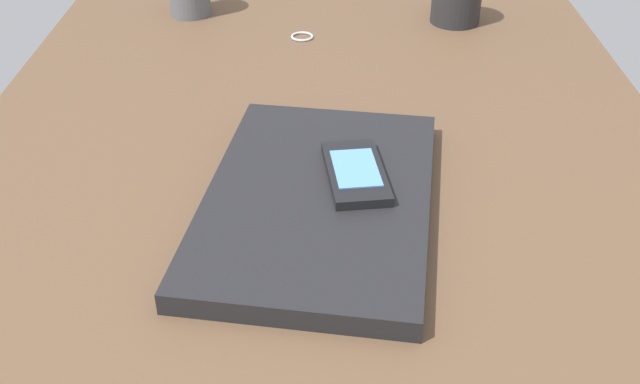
% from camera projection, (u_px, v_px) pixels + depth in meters
% --- Properties ---
extents(desk_surface, '(1.20, 0.80, 0.03)m').
position_uv_depth(desk_surface, '(319.00, 192.00, 0.78)').
color(desk_surface, brown).
rests_on(desk_surface, ground).
extents(laptop_closed, '(0.36, 0.26, 0.02)m').
position_uv_depth(laptop_closed, '(320.00, 200.00, 0.73)').
color(laptop_closed, black).
rests_on(laptop_closed, desk_surface).
extents(cell_phone_on_laptop, '(0.12, 0.07, 0.01)m').
position_uv_depth(cell_phone_on_laptop, '(356.00, 173.00, 0.74)').
color(cell_phone_on_laptop, black).
rests_on(cell_phone_on_laptop, laptop_closed).
extents(key_ring, '(0.03, 0.03, 0.00)m').
position_uv_depth(key_ring, '(302.00, 37.00, 1.09)').
color(key_ring, silver).
rests_on(key_ring, desk_surface).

